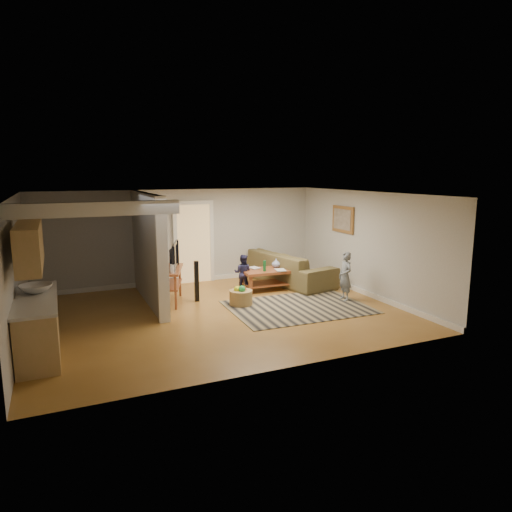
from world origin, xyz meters
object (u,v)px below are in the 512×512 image
Objects in this scene: speaker_left at (197,281)px; toy_basket at (241,297)px; toddler at (243,291)px; coffee_table at (269,274)px; speaker_right at (158,279)px; sofa at (287,282)px; child at (344,300)px; tv_console at (171,272)px.

speaker_left is 1.11m from toy_basket.
toy_basket is at bearing 100.73° from toddler.
speaker_right reaches higher than coffee_table.
sofa is 2.49× the size of child.
tv_console is 1.46× the size of toddler.
speaker_right is (-2.80, -0.01, 0.14)m from coffee_table.
sofa is 2.07× the size of coffee_table.
coffee_table is at bearing -155.76° from toddler.
speaker_left is at bearing 52.75° from toddler.
toy_basket is at bearing -100.63° from child.
child is 1.23× the size of toddler.
speaker_left reaches higher than toy_basket.
coffee_table is 2.57m from tv_console.
toy_basket is (-1.96, -1.50, 0.19)m from sofa.
speaker_right is 1.18× the size of toddler.
speaker_right is (-0.82, 0.30, 0.07)m from speaker_left.
sofa is at bearing 32.01° from speaker_right.
tv_console is at bearing 44.63° from toddler.
speaker_left is 1.47m from toddler.
toy_basket is at bearing -7.22° from speaker_right.
coffee_table is 1.48× the size of toddler.
tv_console is at bearing 149.71° from toy_basket.
sofa is 1.02m from coffee_table.
toddler is (-0.65, 0.12, -0.41)m from coffee_table.
sofa is 2.47m from toy_basket.
speaker_left is 1.02× the size of toddler.
tv_console is at bearing -12.52° from speaker_right.
coffee_table is 1.01× the size of tv_console.
speaker_right is at bearing 162.62° from tv_console.
coffee_table is at bearing -139.57° from child.
tv_console reaches higher than sofa.
toy_basket is (1.38, -0.80, -0.53)m from tv_console.
child is (3.17, -1.32, -0.47)m from speaker_left.
speaker_left is at bearing 139.34° from toy_basket.
coffee_table reaches higher than toddler.
speaker_left is (-2.78, -0.79, 0.47)m from sofa.
speaker_right is 2.11× the size of toy_basket.
speaker_left is 3.47m from child.
sofa is at bearing 19.98° from speaker_left.
speaker_left reaches higher than toddler.
sofa is 5.48× the size of toy_basket.
sofa is 2.93m from speaker_left.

